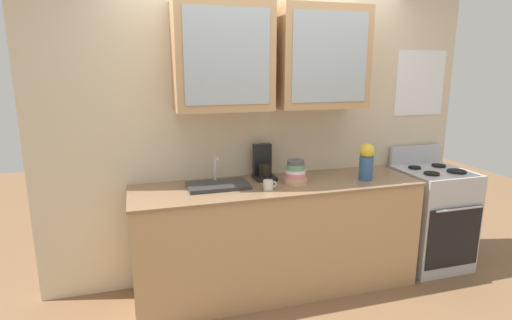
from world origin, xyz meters
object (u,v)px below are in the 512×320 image
at_px(bowl_stack, 296,173).
at_px(cup_near_sink, 268,185).
at_px(coffee_maker, 264,166).
at_px(stove_range, 430,217).
at_px(vase, 366,161).
at_px(sink_faucet, 218,185).

relative_size(bowl_stack, cup_near_sink, 1.80).
bearing_deg(cup_near_sink, coffee_maker, 78.62).
distance_m(stove_range, bowl_stack, 1.50).
height_order(stove_range, cup_near_sink, stove_range).
bearing_deg(vase, bowl_stack, 173.53).
relative_size(vase, coffee_maker, 1.07).
bearing_deg(coffee_maker, cup_near_sink, -101.38).
distance_m(vase, cup_near_sink, 0.89).
bearing_deg(vase, sink_faucet, 173.35).
distance_m(cup_near_sink, coffee_maker, 0.35).
xyz_separation_m(cup_near_sink, coffee_maker, (0.07, 0.34, 0.07)).
relative_size(stove_range, bowl_stack, 5.65).
xyz_separation_m(sink_faucet, cup_near_sink, (0.36, -0.18, 0.02)).
xyz_separation_m(vase, cup_near_sink, (-0.88, -0.04, -0.12)).
relative_size(sink_faucet, cup_near_sink, 4.46).
relative_size(sink_faucet, bowl_stack, 2.48).
distance_m(bowl_stack, cup_near_sink, 0.29).
xyz_separation_m(sink_faucet, bowl_stack, (0.63, -0.08, 0.07)).
relative_size(stove_range, coffee_maker, 3.81).
distance_m(sink_faucet, cup_near_sink, 0.40).
height_order(sink_faucet, cup_near_sink, sink_faucet).
height_order(bowl_stack, cup_near_sink, bowl_stack).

